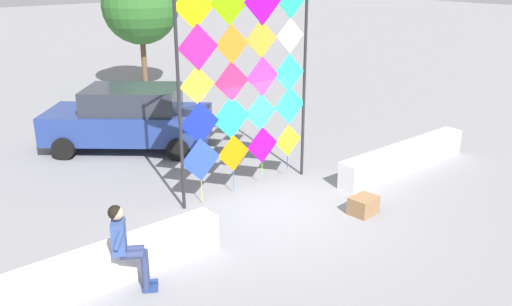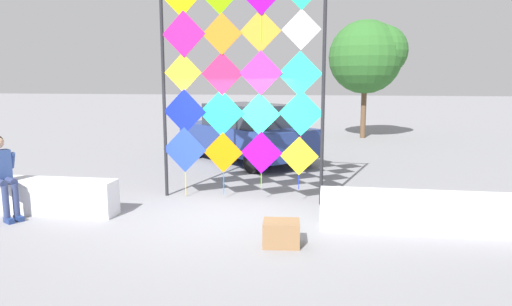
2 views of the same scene
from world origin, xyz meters
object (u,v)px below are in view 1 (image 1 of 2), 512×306
kite_display_rack (246,76)px  cardboard_box_large (363,205)px  seated_vendor (126,241)px  tree_palm_like (143,3)px  parked_car (130,118)px

kite_display_rack → cardboard_box_large: 3.70m
cardboard_box_large → seated_vendor: bearing=173.5°
tree_palm_like → seated_vendor: bearing=-120.0°
tree_palm_like → cardboard_box_large: bearing=-99.8°
seated_vendor → parked_car: parked_car is taller
parked_car → tree_palm_like: size_ratio=0.95×
parked_car → tree_palm_like: (4.05, 6.37, 2.56)m
kite_display_rack → parked_car: (-0.64, 4.40, -1.79)m
kite_display_rack → tree_palm_like: size_ratio=0.98×
kite_display_rack → parked_car: size_ratio=1.02×
kite_display_rack → parked_car: 4.79m
kite_display_rack → seated_vendor: kite_display_rack is taller
seated_vendor → tree_palm_like: bearing=60.0°
seated_vendor → cardboard_box_large: size_ratio=2.73×
seated_vendor → cardboard_box_large: 5.13m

